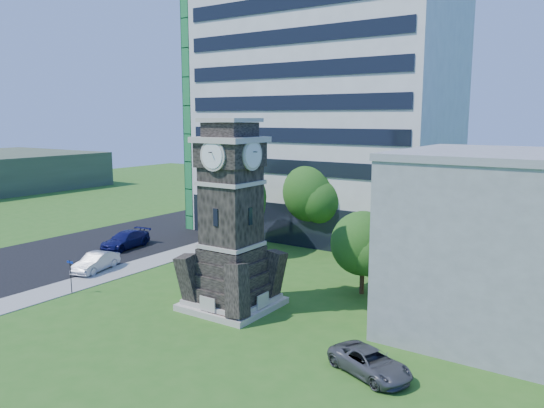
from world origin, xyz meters
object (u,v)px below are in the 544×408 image
Objects in this scene: clock_tower at (231,228)px; car_east_lot at (370,362)px; car_street_mid at (96,262)px; park_bench at (220,313)px; street_sign at (71,273)px; car_street_north at (125,240)px.

car_east_lot is (11.26, -3.57, -4.67)m from clock_tower.
park_bench is (15.01, -2.50, -0.30)m from car_street_mid.
car_street_mid is 5.60m from street_sign.
park_bench is (0.80, -2.22, -4.84)m from clock_tower.
street_sign reaches higher than car_east_lot.
park_bench is 12.05m from street_sign.
car_street_north is 1.23× the size of car_east_lot.
clock_tower is at bearing -27.69° from car_street_north.
car_east_lot is 22.32m from street_sign.
car_street_north reaches higher than car_east_lot.
street_sign is (-11.03, -4.26, -3.77)m from clock_tower.
car_street_mid reaches higher than park_bench.
car_street_mid is at bearing 120.04° from street_sign.
street_sign is (3.18, -4.54, 0.78)m from car_street_mid.
car_street_mid is at bearing -65.47° from car_street_north.
car_street_north is at bearing 153.89° from park_bench.
car_east_lot is at bearing -23.45° from car_street_mid.
car_street_mid is 0.82× the size of car_street_north.
park_bench is at bearing -24.30° from car_street_mid.
car_street_north is 21.04m from park_bench.
car_street_mid is 2.80× the size of park_bench.
street_sign is at bearing -69.82° from car_street_mid.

